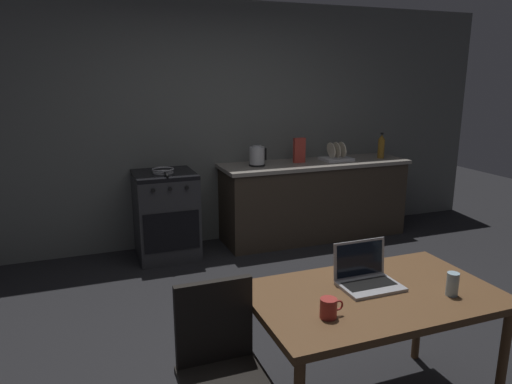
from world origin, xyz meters
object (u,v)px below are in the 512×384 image
Objects in this scene: bottle at (381,146)px; coffee_mug at (329,308)px; cereal_box at (299,150)px; stove_oven at (166,215)px; electric_kettle at (257,156)px; dining_table at (374,305)px; chair at (221,364)px; drinking_glass at (452,284)px; frying_pan at (163,171)px; dish_rack at (336,156)px; laptop at (367,277)px.

bottle is 2.48× the size of coffee_mug.
bottle is 1.03m from cereal_box.
electric_kettle is at bearing 0.14° from stove_oven.
stove_oven is 2.60m from bottle.
dining_table is 2.94m from cereal_box.
bottle is at bearing 43.22° from chair.
bottle is 2.42× the size of drinking_glass.
frying_pan reaches higher than dining_table.
cereal_box is at bearing 0.85° from stove_oven.
dish_rack is (-0.57, 0.05, -0.09)m from bottle.
electric_kettle is (1.24, 2.77, 0.48)m from chair.
stove_oven is 2.23× the size of frying_pan.
coffee_mug is at bearing -104.40° from electric_kettle.
dining_table is at bearing -116.26° from dish_rack.
stove_oven is 2.03m from dish_rack.
laptop is (0.62, -2.66, 0.33)m from stove_oven.
dish_rack is (2.21, 2.77, 0.42)m from chair.
stove_oven is 2.75× the size of laptop.
coffee_mug is 0.35× the size of dish_rack.
laptop is at bearing -126.26° from bottle.
laptop is 2.71m from frying_pan.
cereal_box is (0.51, 0.02, 0.03)m from electric_kettle.
cereal_box reaches higher than chair.
frying_pan is at bearing 102.92° from dining_table.
coffee_mug is at bearing -84.93° from stove_oven.
chair is at bearing -94.71° from frying_pan.
chair is at bearing -94.89° from stove_oven.
stove_oven is 2.93m from coffee_mug.
chair is 7.38× the size of coffee_mug.
dish_rack is (1.36, 2.75, 0.28)m from dining_table.
stove_oven is at bearing 178.93° from bottle.
dish_rack reaches higher than dining_table.
dining_table is 3.08m from dish_rack.
electric_kettle reaches higher than coffee_mug.
bottle is at bearing -0.45° from frying_pan.
coffee_mug is at bearing -136.73° from laptop.
cereal_box reaches higher than laptop.
coffee_mug is at bearing -128.69° from bottle.
dining_table is 0.41m from drinking_glass.
coffee_mug reaches higher than dining_table.
dish_rack is at bearing 63.74° from dining_table.
dish_rack reaches higher than chair.
bottle reaches higher than drinking_glass.
electric_kettle is at bearing -177.75° from cereal_box.
dish_rack is (1.71, 2.90, 0.16)m from coffee_mug.
coffee_mug is (0.27, -2.87, -0.14)m from frying_pan.
chair is 2.77× the size of laptop.
electric_kettle is at bearing 92.22° from laptop.
chair reaches higher than dining_table.
coffee_mug is at bearing -15.65° from chair.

